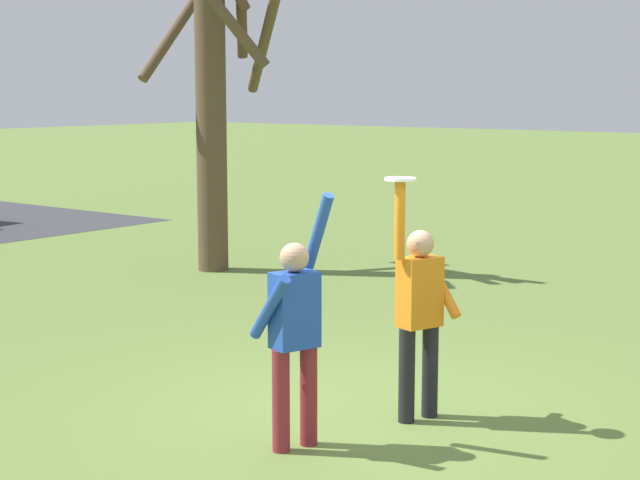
# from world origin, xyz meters

# --- Properties ---
(ground_plane) EXTENTS (120.00, 120.00, 0.00)m
(ground_plane) POSITION_xyz_m (0.00, 0.00, 0.00)
(ground_plane) COLOR olive
(person_catcher) EXTENTS (0.58, 0.48, 2.08)m
(person_catcher) POSITION_xyz_m (0.28, -0.46, 0.98)
(person_catcher) COLOR black
(person_catcher) RESTS_ON ground_plane
(person_defender) EXTENTS (0.62, 0.55, 2.04)m
(person_defender) POSITION_xyz_m (-0.93, -0.06, 0.98)
(person_defender) COLOR maroon
(person_defender) RESTS_ON ground_plane
(frisbee_disc) EXTENTS (0.26, 0.26, 0.02)m
(frisbee_disc) POSITION_xyz_m (0.06, -0.39, 2.09)
(frisbee_disc) COLOR white
(frisbee_disc) RESTS_ON person_catcher
(bare_tree_tall) EXTENTS (2.47, 2.16, 5.44)m
(bare_tree_tall) POSITION_xyz_m (4.60, 6.01, 2.86)
(bare_tree_tall) COLOR brown
(bare_tree_tall) RESTS_ON ground_plane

